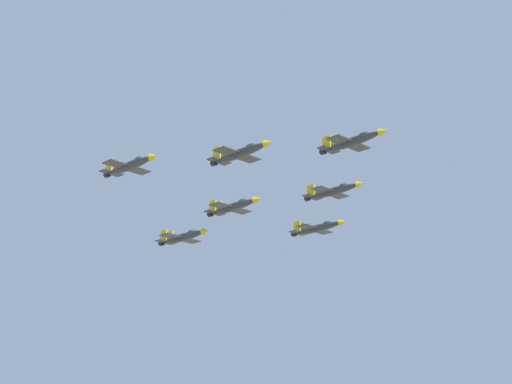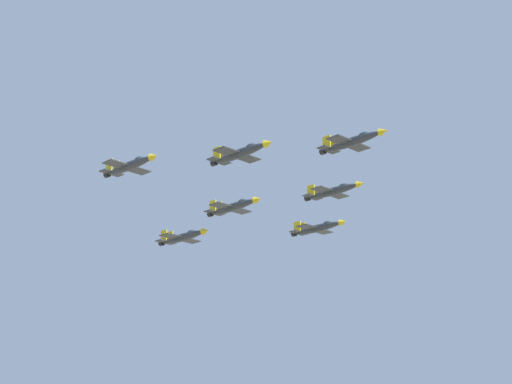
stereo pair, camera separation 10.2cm
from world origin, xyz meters
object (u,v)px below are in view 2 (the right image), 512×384
object	(u,v)px
jet_left_wingman	(333,191)
jet_left_outer	(317,228)
jet_lead	(352,142)
jet_trailing	(183,237)
jet_right_wingman	(240,153)
jet_right_outer	(129,166)
jet_slot_rear	(233,207)

from	to	relation	value
jet_left_wingman	jet_left_outer	distance (m)	24.62
jet_lead	jet_left_outer	size ratio (longest dim) A/B	1.00
jet_lead	jet_trailing	world-z (taller)	jet_lead
jet_right_wingman	jet_trailing	bearing A→B (deg)	157.70
jet_lead	jet_right_outer	distance (m)	49.18
jet_lead	jet_right_wingman	world-z (taller)	jet_lead
jet_right_wingman	jet_right_outer	distance (m)	24.60
jet_left_wingman	jet_right_wingman	size ratio (longest dim) A/B	0.94
jet_left_wingman	jet_lead	bearing A→B (deg)	-41.45
jet_left_wingman	jet_trailing	bearing A→B (deg)	-158.06
jet_left_wingman	jet_left_outer	xyz separation A→B (m)	(-2.27, -24.39, -2.45)
jet_lead	jet_left_outer	world-z (taller)	jet_lead
jet_slot_rear	jet_right_outer	bearing A→B (deg)	-89.06
jet_lead	jet_slot_rear	xyz separation A→B (m)	(21.44, -30.56, -6.78)
jet_left_outer	jet_trailing	bearing A→B (deg)	-121.37
jet_right_wingman	jet_slot_rear	world-z (taller)	jet_right_wingman
jet_left_outer	jet_trailing	world-z (taller)	jet_left_outer
jet_left_outer	jet_right_outer	world-z (taller)	jet_right_outer
jet_slot_rear	jet_trailing	bearing A→B (deg)	-179.06
jet_lead	jet_left_wingman	size ratio (longest dim) A/B	1.04
jet_lead	jet_trailing	distance (m)	57.05
jet_right_wingman	jet_trailing	distance (m)	41.53
jet_lead	jet_right_outer	world-z (taller)	jet_lead
jet_left_outer	jet_left_wingman	bearing A→B (deg)	-41.27
jet_lead	jet_slot_rear	distance (m)	37.94
jet_trailing	jet_right_wingman	bearing A→B (deg)	-23.25
jet_left_outer	jet_trailing	distance (m)	37.17
jet_lead	jet_right_outer	bearing A→B (deg)	-138.89
jet_left_outer	jet_slot_rear	world-z (taller)	jet_left_outer
jet_left_wingman	jet_right_wingman	world-z (taller)	jet_right_wingman
jet_left_wingman	jet_trailing	xyz separation A→B (m)	(34.43, -21.45, -7.57)
jet_left_outer	jet_right_wingman	bearing A→B (deg)	-69.49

